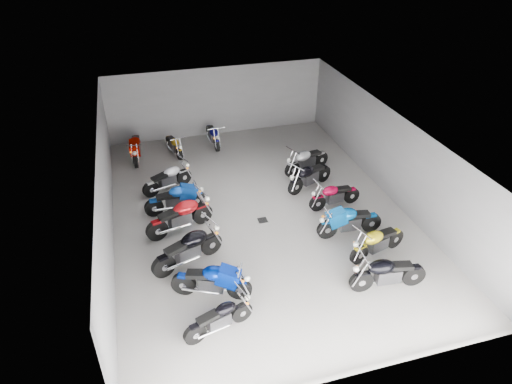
% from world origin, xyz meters
% --- Properties ---
extents(ground, '(14.00, 14.00, 0.00)m').
position_xyz_m(ground, '(0.00, 0.00, 0.00)').
color(ground, '#9E9B95').
rests_on(ground, ground).
extents(wall_back, '(10.00, 0.10, 3.20)m').
position_xyz_m(wall_back, '(0.00, 7.00, 1.60)').
color(wall_back, slate).
rests_on(wall_back, ground).
extents(wall_left, '(0.10, 14.00, 3.20)m').
position_xyz_m(wall_left, '(-5.00, 0.00, 1.60)').
color(wall_left, slate).
rests_on(wall_left, ground).
extents(wall_right, '(0.10, 14.00, 3.20)m').
position_xyz_m(wall_right, '(5.00, 0.00, 1.60)').
color(wall_right, slate).
rests_on(wall_right, ground).
extents(ceiling, '(10.00, 14.00, 0.04)m').
position_xyz_m(ceiling, '(0.00, 0.00, 3.22)').
color(ceiling, black).
rests_on(ceiling, wall_back).
extents(drain_grate, '(0.32, 0.32, 0.01)m').
position_xyz_m(drain_grate, '(0.00, -0.50, 0.01)').
color(drain_grate, black).
rests_on(drain_grate, ground).
extents(motorcycle_left_a, '(1.89, 0.67, 0.85)m').
position_xyz_m(motorcycle_left_a, '(-2.43, -4.86, 0.47)').
color(motorcycle_left_a, black).
rests_on(motorcycle_left_a, ground).
extents(motorcycle_left_b, '(2.15, 1.03, 1.00)m').
position_xyz_m(motorcycle_left_b, '(-2.37, -3.59, 0.54)').
color(motorcycle_left_b, black).
rests_on(motorcycle_left_b, ground).
extents(motorcycle_left_c, '(2.26, 1.06, 1.05)m').
position_xyz_m(motorcycle_left_c, '(-2.79, -2.06, 0.57)').
color(motorcycle_left_c, black).
rests_on(motorcycle_left_c, ground).
extents(motorcycle_left_d, '(2.32, 0.91, 1.05)m').
position_xyz_m(motorcycle_left_d, '(-2.78, -0.31, 0.57)').
color(motorcycle_left_d, black).
rests_on(motorcycle_left_d, ground).
extents(motorcycle_left_e, '(2.18, 0.46, 0.96)m').
position_xyz_m(motorcycle_left_e, '(-2.78, 0.86, 0.52)').
color(motorcycle_left_e, black).
rests_on(motorcycle_left_e, ground).
extents(motorcycle_left_f, '(1.95, 0.98, 0.92)m').
position_xyz_m(motorcycle_left_f, '(-2.89, 2.42, 0.50)').
color(motorcycle_left_f, black).
rests_on(motorcycle_left_f, ground).
extents(motorcycle_right_a, '(2.25, 0.50, 0.99)m').
position_xyz_m(motorcycle_right_a, '(2.43, -4.61, 0.54)').
color(motorcycle_right_a, black).
rests_on(motorcycle_right_a, ground).
extents(motorcycle_right_b, '(2.10, 0.73, 0.94)m').
position_xyz_m(motorcycle_right_b, '(2.86, -3.24, 0.52)').
color(motorcycle_right_b, black).
rests_on(motorcycle_right_b, ground).
extents(motorcycle_right_c, '(2.24, 0.45, 0.99)m').
position_xyz_m(motorcycle_right_c, '(2.48, -2.03, 0.54)').
color(motorcycle_right_c, black).
rests_on(motorcycle_right_c, ground).
extents(motorcycle_right_d, '(2.01, 0.45, 0.88)m').
position_xyz_m(motorcycle_right_d, '(2.71, -0.37, 0.48)').
color(motorcycle_right_d, black).
rests_on(motorcycle_right_d, ground).
extents(motorcycle_right_e, '(2.06, 1.03, 0.96)m').
position_xyz_m(motorcycle_right_e, '(2.33, 1.10, 0.53)').
color(motorcycle_right_e, black).
rests_on(motorcycle_right_e, ground).
extents(motorcycle_right_f, '(2.12, 0.88, 0.97)m').
position_xyz_m(motorcycle_right_f, '(2.68, 2.31, 0.53)').
color(motorcycle_right_f, black).
rests_on(motorcycle_right_f, ground).
extents(motorcycle_back_a, '(0.50, 2.27, 1.00)m').
position_xyz_m(motorcycle_back_a, '(-3.91, 5.35, 0.55)').
color(motorcycle_back_a, black).
rests_on(motorcycle_back_a, ground).
extents(motorcycle_back_b, '(0.56, 1.83, 0.82)m').
position_xyz_m(motorcycle_back_b, '(-2.30, 5.35, 0.45)').
color(motorcycle_back_b, black).
rests_on(motorcycle_back_b, ground).
extents(motorcycle_back_c, '(0.42, 2.02, 0.89)m').
position_xyz_m(motorcycle_back_c, '(-0.48, 5.81, 0.48)').
color(motorcycle_back_c, black).
rests_on(motorcycle_back_c, ground).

